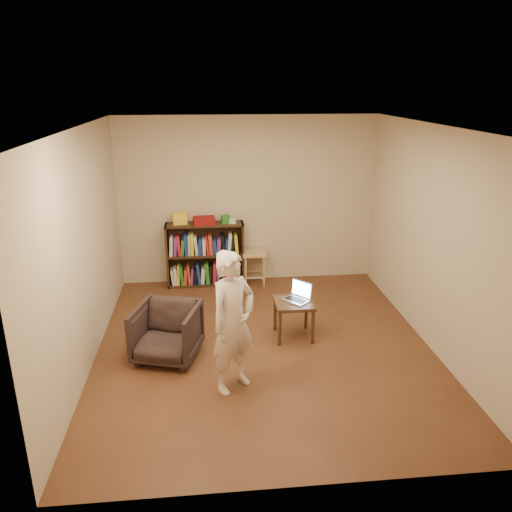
{
  "coord_description": "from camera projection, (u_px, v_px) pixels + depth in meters",
  "views": [
    {
      "loc": [
        -0.65,
        -5.34,
        3.04
      ],
      "look_at": [
        -0.06,
        0.35,
        1.05
      ],
      "focal_mm": 35.0,
      "sensor_mm": 36.0,
      "label": 1
    }
  ],
  "objects": [
    {
      "name": "ceiling",
      "position": [
        266.0,
        127.0,
        5.23
      ],
      "size": [
        4.5,
        4.5,
        0.0
      ],
      "primitive_type": "plane",
      "color": "white",
      "rests_on": "wall_back"
    },
    {
      "name": "side_table",
      "position": [
        294.0,
        308.0,
        6.19
      ],
      "size": [
        0.47,
        0.47,
        0.48
      ],
      "color": "#332111",
      "rests_on": "floor"
    },
    {
      "name": "bookshelf",
      "position": [
        205.0,
        258.0,
        7.84
      ],
      "size": [
        1.2,
        0.3,
        1.0
      ],
      "color": "black",
      "rests_on": "floor"
    },
    {
      "name": "wall_right",
      "position": [
        434.0,
        240.0,
        5.85
      ],
      "size": [
        0.0,
        4.5,
        4.5
      ],
      "primitive_type": "plane",
      "rotation": [
        1.57,
        0.0,
        -1.57
      ],
      "color": "#BCA98E",
      "rests_on": "floor"
    },
    {
      "name": "wall_back",
      "position": [
        248.0,
        201.0,
        7.77
      ],
      "size": [
        4.0,
        0.0,
        4.0
      ],
      "primitive_type": "plane",
      "rotation": [
        1.57,
        0.0,
        0.0
      ],
      "color": "#BCA98E",
      "rests_on": "floor"
    },
    {
      "name": "box_white",
      "position": [
        232.0,
        221.0,
        7.65
      ],
      "size": [
        0.1,
        0.1,
        0.08
      ],
      "primitive_type": "cube",
      "rotation": [
        0.0,
        0.0,
        0.04
      ],
      "color": "beige",
      "rests_on": "bookshelf"
    },
    {
      "name": "red_cloth",
      "position": [
        204.0,
        221.0,
        7.6
      ],
      "size": [
        0.34,
        0.27,
        0.11
      ],
      "primitive_type": "cube",
      "rotation": [
        0.0,
        0.0,
        0.09
      ],
      "color": "maroon",
      "rests_on": "bookshelf"
    },
    {
      "name": "floor",
      "position": [
        264.0,
        346.0,
        6.08
      ],
      "size": [
        4.5,
        4.5,
        0.0
      ],
      "primitive_type": "plane",
      "color": "#4B2918",
      "rests_on": "ground"
    },
    {
      "name": "laptop",
      "position": [
        298.0,
        295.0,
        6.21
      ],
      "size": [
        0.39,
        0.39,
        0.23
      ],
      "rotation": [
        0.0,
        0.0,
        -0.83
      ],
      "color": "silver",
      "rests_on": "side_table"
    },
    {
      "name": "stool",
      "position": [
        254.0,
        258.0,
        7.86
      ],
      "size": [
        0.37,
        0.37,
        0.53
      ],
      "color": "#A1834E",
      "rests_on": "floor"
    },
    {
      "name": "box_yellow",
      "position": [
        180.0,
        218.0,
        7.6
      ],
      "size": [
        0.23,
        0.17,
        0.17
      ],
      "primitive_type": "cube",
      "rotation": [
        0.0,
        0.0,
        0.08
      ],
      "color": "yellow",
      "rests_on": "bookshelf"
    },
    {
      "name": "armchair",
      "position": [
        167.0,
        332.0,
        5.74
      ],
      "size": [
        0.87,
        0.88,
        0.65
      ],
      "primitive_type": "imported",
      "rotation": [
        0.0,
        0.0,
        -0.28
      ],
      "color": "#2D211E",
      "rests_on": "floor"
    },
    {
      "name": "wall_left",
      "position": [
        84.0,
        251.0,
        5.46
      ],
      "size": [
        0.0,
        4.5,
        4.5
      ],
      "primitive_type": "plane",
      "rotation": [
        1.57,
        0.0,
        1.57
      ],
      "color": "#BCA98E",
      "rests_on": "floor"
    },
    {
      "name": "person",
      "position": [
        233.0,
        322.0,
        5.04
      ],
      "size": [
        0.65,
        0.63,
        1.51
      ],
      "primitive_type": "imported",
      "rotation": [
        0.0,
        0.0,
        0.69
      ],
      "color": "beige",
      "rests_on": "floor"
    },
    {
      "name": "box_green",
      "position": [
        226.0,
        219.0,
        7.64
      ],
      "size": [
        0.14,
        0.14,
        0.12
      ],
      "primitive_type": "cube",
      "rotation": [
        0.0,
        0.0,
        0.16
      ],
      "color": "#27721E",
      "rests_on": "bookshelf"
    }
  ]
}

